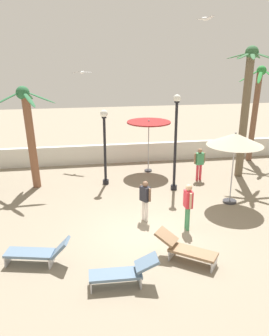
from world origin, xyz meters
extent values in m
plane|color=gray|center=(0.00, 0.00, 0.00)|extent=(56.00, 56.00, 0.00)
cube|color=silver|center=(0.00, 8.16, 0.52)|extent=(25.20, 0.30, 1.03)
cylinder|color=#333338|center=(3.83, 1.94, 0.04)|extent=(0.55, 0.55, 0.08)
cylinder|color=#A5A5AD|center=(3.83, 1.94, 1.24)|extent=(0.05, 0.05, 2.49)
cone|color=#B7AD93|center=(3.83, 1.94, 2.68)|extent=(2.21, 2.21, 0.48)
sphere|color=#99999E|center=(3.83, 1.94, 2.92)|extent=(0.08, 0.08, 0.08)
cylinder|color=#333338|center=(1.30, 6.36, 0.04)|extent=(0.38, 0.38, 0.08)
cylinder|color=#A5A5AD|center=(1.30, 6.36, 1.29)|extent=(0.05, 0.05, 2.59)
cylinder|color=maroon|center=(1.30, 6.36, 2.57)|extent=(2.18, 2.18, 0.06)
sphere|color=#99999E|center=(1.30, 6.36, 2.65)|extent=(0.08, 0.08, 0.08)
cylinder|color=brown|center=(5.64, 4.99, 2.93)|extent=(0.44, 0.38, 5.86)
sphere|color=#33623A|center=(5.70, 4.99, 5.86)|extent=(0.60, 0.60, 0.60)
ellipsoid|color=#33623A|center=(6.26, 4.92, 5.73)|extent=(1.11, 0.32, 0.35)
ellipsoid|color=#33623A|center=(6.11, 5.37, 5.73)|extent=(0.93, 0.89, 0.35)
ellipsoid|color=#33623A|center=(5.61, 5.54, 5.73)|extent=(0.39, 1.11, 0.35)
ellipsoid|color=#33623A|center=(5.18, 5.17, 5.73)|extent=(1.10, 0.54, 0.35)
ellipsoid|color=#33623A|center=(5.22, 4.70, 5.73)|extent=(1.04, 0.72, 0.35)
ellipsoid|color=#33623A|center=(5.50, 4.47, 5.73)|extent=(0.59, 1.09, 0.35)
ellipsoid|color=#33623A|center=(5.99, 4.51, 5.73)|extent=(0.74, 1.04, 0.35)
cylinder|color=brown|center=(-4.24, 5.08, 2.13)|extent=(0.53, 0.36, 4.27)
sphere|color=#2A663C|center=(-4.41, 5.08, 4.26)|extent=(0.57, 0.57, 0.57)
ellipsoid|color=#2A663C|center=(-3.71, 4.97, 4.07)|extent=(1.35, 0.40, 0.58)
ellipsoid|color=#2A663C|center=(-4.29, 5.77, 4.07)|extent=(0.43, 1.35, 0.58)
ellipsoid|color=#2A663C|center=(-4.94, 5.54, 4.07)|extent=(1.13, 1.04, 0.58)
ellipsoid|color=#2A663C|center=(-5.02, 4.72, 4.07)|extent=(1.26, 0.84, 0.58)
ellipsoid|color=#2A663C|center=(-4.11, 4.44, 4.07)|extent=(0.75, 1.29, 0.58)
cylinder|color=brown|center=(7.40, 7.35, 2.46)|extent=(0.46, 0.32, 4.93)
sphere|color=#298036|center=(7.54, 7.35, 4.93)|extent=(0.50, 0.50, 0.50)
ellipsoid|color=#298036|center=(7.74, 7.94, 4.66)|extent=(0.55, 1.10, 0.68)
ellipsoid|color=#298036|center=(7.26, 7.91, 4.66)|extent=(0.67, 1.07, 0.68)
ellipsoid|color=#298036|center=(6.93, 7.42, 4.66)|extent=(1.12, 0.32, 0.68)
ellipsoid|color=#298036|center=(7.20, 6.83, 4.66)|extent=(0.77, 1.03, 0.68)
cylinder|color=black|center=(1.93, 3.70, 0.10)|extent=(0.28, 0.28, 0.20)
cylinder|color=black|center=(1.93, 3.70, 1.96)|extent=(0.12, 0.12, 3.92)
cylinder|color=black|center=(1.93, 3.70, 3.92)|extent=(0.22, 0.22, 0.06)
sphere|color=white|center=(1.93, 3.70, 4.07)|extent=(0.31, 0.31, 0.31)
cylinder|color=black|center=(-1.02, 4.91, 0.10)|extent=(0.28, 0.28, 0.20)
cylinder|color=black|center=(-1.02, 4.91, 1.57)|extent=(0.12, 0.12, 3.14)
cylinder|color=black|center=(-1.02, 4.91, 3.14)|extent=(0.22, 0.22, 0.06)
sphere|color=white|center=(-1.02, 4.91, 3.31)|extent=(0.34, 0.34, 0.34)
cube|color=#B7B7BC|center=(-2.10, -2.73, 0.17)|extent=(0.06, 0.55, 0.35)
cube|color=#B7B7BC|center=(-0.80, -2.77, 0.17)|extent=(0.06, 0.55, 0.35)
cube|color=slate|center=(-1.45, -2.75, 0.35)|extent=(1.42, 0.59, 0.08)
cube|color=slate|center=(-0.61, -2.78, 0.64)|extent=(0.64, 0.57, 0.35)
cube|color=#B7B7BC|center=(1.44, -2.43, 0.17)|extent=(0.37, 0.46, 0.35)
cube|color=#B7B7BC|center=(0.41, -1.64, 0.17)|extent=(0.37, 0.46, 0.35)
cube|color=#8C6B4C|center=(0.92, -2.03, 0.35)|extent=(1.45, 1.29, 0.08)
cube|color=#8C6B4C|center=(0.25, -1.51, 0.64)|extent=(0.82, 0.81, 0.37)
cube|color=#B7B7BC|center=(-4.45, -1.14, 0.17)|extent=(0.16, 0.54, 0.35)
cube|color=#B7B7BC|center=(-3.18, -1.44, 0.17)|extent=(0.16, 0.54, 0.35)
cube|color=slate|center=(-3.81, -1.29, 0.35)|extent=(1.49, 0.86, 0.08)
cube|color=slate|center=(-2.90, -1.50, 0.57)|extent=(0.61, 0.65, 0.54)
cylinder|color=#D8333F|center=(3.35, 4.67, 0.40)|extent=(0.12, 0.12, 0.79)
cylinder|color=#D8333F|center=(3.51, 4.69, 0.40)|extent=(0.12, 0.12, 0.79)
cube|color=#3F8C59|center=(3.43, 4.68, 1.07)|extent=(0.39, 0.28, 0.56)
sphere|color=#936B4C|center=(3.43, 4.68, 1.46)|extent=(0.21, 0.21, 0.21)
cylinder|color=#936B4C|center=(3.19, 4.65, 1.10)|extent=(0.08, 0.08, 0.51)
cylinder|color=#936B4C|center=(3.67, 4.71, 1.10)|extent=(0.08, 0.08, 0.51)
cylinder|color=silver|center=(0.11, 0.87, 0.39)|extent=(0.12, 0.12, 0.77)
cylinder|color=silver|center=(0.03, 1.01, 0.39)|extent=(0.12, 0.12, 0.77)
cube|color=#26262D|center=(0.07, 0.94, 1.05)|extent=(0.39, 0.43, 0.55)
sphere|color=brown|center=(0.07, 0.94, 1.42)|extent=(0.21, 0.21, 0.21)
cylinder|color=brown|center=(0.20, 0.73, 1.07)|extent=(0.08, 0.08, 0.49)
cylinder|color=brown|center=(-0.06, 1.14, 1.07)|extent=(0.08, 0.08, 0.49)
cylinder|color=#3F8C59|center=(1.38, 0.08, 0.42)|extent=(0.12, 0.12, 0.85)
cylinder|color=#3F8C59|center=(1.39, -0.08, 0.42)|extent=(0.12, 0.12, 0.85)
cube|color=#D8333F|center=(1.39, 0.00, 1.15)|extent=(0.25, 0.37, 0.60)
sphere|color=tan|center=(1.39, 0.00, 1.56)|extent=(0.23, 0.23, 0.23)
cylinder|color=tan|center=(1.38, 0.24, 1.18)|extent=(0.08, 0.08, 0.54)
cylinder|color=tan|center=(1.39, -0.24, 1.18)|extent=(0.08, 0.08, 0.54)
ellipsoid|color=white|center=(-1.81, 8.76, 4.83)|extent=(0.26, 0.34, 0.12)
sphere|color=white|center=(-1.73, 8.91, 4.86)|extent=(0.10, 0.10, 0.10)
cube|color=silver|center=(-2.06, 8.90, 4.85)|extent=(0.56, 0.39, 0.14)
cube|color=silver|center=(-1.56, 8.63, 4.85)|extent=(0.57, 0.39, 0.04)
ellipsoid|color=white|center=(2.30, 1.86, 7.00)|extent=(0.34, 0.18, 0.12)
sphere|color=white|center=(2.47, 1.90, 7.03)|extent=(0.10, 0.10, 0.10)
cube|color=silver|center=(2.26, 2.09, 7.02)|extent=(0.23, 0.48, 0.06)
cube|color=silver|center=(2.35, 1.64, 7.02)|extent=(0.23, 0.48, 0.11)
camera|label=1|loc=(-2.30, -10.86, 6.04)|focal=38.49mm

